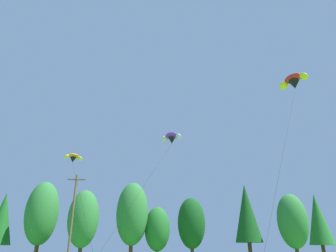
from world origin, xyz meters
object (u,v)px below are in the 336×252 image
(parafoil_kite_high_orange, at_px, (73,158))
(parafoil_kite_far_purple, at_px, (172,138))
(utility_pole, at_px, (72,218))
(parafoil_kite_mid_red_yellow, at_px, (294,81))

(parafoil_kite_high_orange, xyz_separation_m, parafoil_kite_far_purple, (11.42, 0.24, 2.83))
(parafoil_kite_far_purple, bearing_deg, utility_pole, 162.15)
(parafoil_kite_mid_red_yellow, height_order, parafoil_kite_far_purple, parafoil_kite_mid_red_yellow)
(parafoil_kite_high_orange, distance_m, parafoil_kite_far_purple, 11.76)
(parafoil_kite_high_orange, xyz_separation_m, parafoil_kite_mid_red_yellow, (24.94, -5.53, 7.96))
(utility_pole, height_order, parafoil_kite_mid_red_yellow, parafoil_kite_mid_red_yellow)
(utility_pole, bearing_deg, parafoil_kite_mid_red_yellow, -20.72)
(parafoil_kite_high_orange, distance_m, parafoil_kite_mid_red_yellow, 26.76)
(utility_pole, distance_m, parafoil_kite_high_orange, 7.46)
(parafoil_kite_mid_red_yellow, distance_m, parafoil_kite_far_purple, 15.58)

